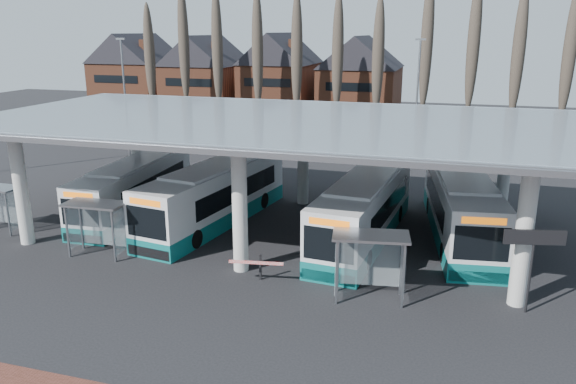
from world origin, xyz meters
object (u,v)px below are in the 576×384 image
(bus_0, at_px, (135,188))
(bus_1, at_px, (216,195))
(bus_2, at_px, (364,210))
(bus_3, at_px, (460,206))
(shelter_1, at_px, (97,216))
(shelter_2, at_px, (370,251))

(bus_0, relative_size, bus_1, 0.91)
(bus_2, relative_size, bus_3, 0.97)
(bus_0, height_order, bus_1, bus_1)
(shelter_1, bearing_deg, bus_2, 23.09)
(shelter_1, height_order, shelter_2, shelter_2)
(bus_0, xyz_separation_m, bus_3, (19.04, 1.37, 0.15))
(bus_2, distance_m, bus_3, 5.27)
(bus_0, relative_size, shelter_1, 3.84)
(bus_1, height_order, shelter_1, bus_1)
(bus_2, distance_m, shelter_1, 13.61)
(bus_1, xyz_separation_m, shelter_1, (-3.62, -6.19, 0.36))
(bus_0, xyz_separation_m, shelter_1, (1.92, -6.55, 0.49))
(bus_1, height_order, bus_3, bus_3)
(shelter_1, bearing_deg, bus_3, 22.16)
(bus_1, distance_m, shelter_2, 12.25)
(bus_1, height_order, bus_2, bus_1)
(bus_0, relative_size, bus_3, 0.90)
(shelter_2, bearing_deg, bus_1, 135.35)
(bus_2, height_order, shelter_2, bus_2)
(bus_1, xyz_separation_m, bus_2, (8.63, -0.29, -0.01))
(bus_1, xyz_separation_m, shelter_2, (9.96, -7.11, 0.46))
(bus_3, relative_size, shelter_1, 4.27)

